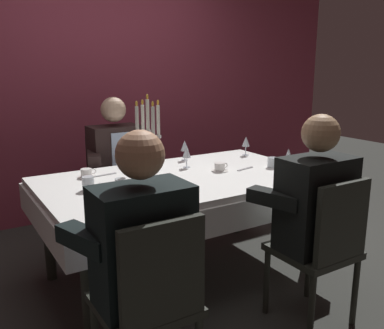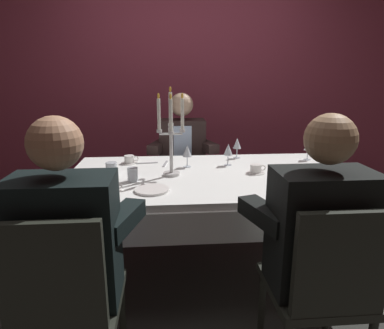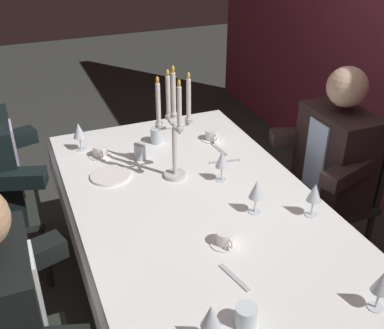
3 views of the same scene
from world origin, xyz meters
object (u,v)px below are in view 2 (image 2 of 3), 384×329
(wine_glass_1, at_px, (237,144))
(wine_glass_4, at_px, (308,146))
(seated_diner_2, at_px, (321,230))
(coffee_cup_1, at_px, (130,160))
(seated_diner_1, at_px, (182,148))
(coffee_cup_2, at_px, (256,169))
(wine_glass_5, at_px, (228,150))
(wine_glass_0, at_px, (187,151))
(water_tumbler_2, at_px, (112,169))
(wine_glass_3, at_px, (336,165))
(dinner_plate_0, at_px, (350,193))
(water_tumbler_1, at_px, (133,174))
(dinner_plate_1, at_px, (152,190))
(water_tumbler_0, at_px, (321,171))
(coffee_cup_0, at_px, (111,187))
(seated_diner_0, at_px, (65,240))
(wine_glass_2, at_px, (85,177))
(dining_table, at_px, (209,190))

(wine_glass_1, relative_size, wine_glass_4, 1.00)
(wine_glass_1, bearing_deg, seated_diner_2, -86.17)
(coffee_cup_1, distance_m, seated_diner_1, 0.70)
(coffee_cup_2, bearing_deg, wine_glass_5, 124.60)
(wine_glass_0, height_order, water_tumbler_2, wine_glass_0)
(wine_glass_3, distance_m, coffee_cup_2, 0.51)
(dinner_plate_0, xyz_separation_m, water_tumbler_1, (-1.24, 0.35, 0.04))
(dinner_plate_1, xyz_separation_m, coffee_cup_1, (-0.19, 0.65, 0.02))
(water_tumbler_0, distance_m, coffee_cup_1, 1.37)
(coffee_cup_2, bearing_deg, coffee_cup_0, -161.62)
(wine_glass_0, relative_size, water_tumbler_1, 1.87)
(coffee_cup_0, bearing_deg, seated_diner_2, -29.98)
(wine_glass_0, distance_m, wine_glass_5, 0.31)
(water_tumbler_2, distance_m, seated_diner_0, 0.91)
(water_tumbler_1, distance_m, seated_diner_1, 1.07)
(dinner_plate_1, bearing_deg, water_tumbler_2, 129.19)
(dinner_plate_1, bearing_deg, water_tumbler_0, 10.02)
(wine_glass_1, height_order, water_tumbler_0, wine_glass_1)
(wine_glass_0, distance_m, wine_glass_2, 0.83)
(wine_glass_3, xyz_separation_m, water_tumbler_2, (-1.40, 0.29, -0.07))
(wine_glass_3, bearing_deg, seated_diner_2, -121.31)
(water_tumbler_2, distance_m, coffee_cup_2, 0.98)
(coffee_cup_1, height_order, seated_diner_0, seated_diner_0)
(wine_glass_4, height_order, coffee_cup_0, wine_glass_4)
(coffee_cup_2, relative_size, seated_diner_0, 0.11)
(wine_glass_4, bearing_deg, seated_diner_0, -141.77)
(wine_glass_5, bearing_deg, seated_diner_2, -79.50)
(wine_glass_5, relative_size, water_tumbler_2, 1.87)
(dining_table, height_order, dinner_plate_1, dinner_plate_1)
(coffee_cup_0, bearing_deg, dinner_plate_0, -6.38)
(water_tumbler_0, xyz_separation_m, coffee_cup_2, (-0.40, 0.12, -0.01))
(wine_glass_5, distance_m, coffee_cup_0, 0.95)
(coffee_cup_2, distance_m, seated_diner_2, 0.88)
(wine_glass_4, xyz_separation_m, wine_glass_5, (-0.66, -0.11, 0.00))
(wine_glass_4, xyz_separation_m, coffee_cup_2, (-0.51, -0.33, -0.09))
(wine_glass_3, relative_size, water_tumbler_0, 2.14)
(wine_glass_1, distance_m, wine_glass_3, 0.84)
(wine_glass_5, xyz_separation_m, water_tumbler_2, (-0.82, -0.19, -0.07))
(wine_glass_4, height_order, coffee_cup_1, wine_glass_4)
(wine_glass_5, distance_m, seated_diner_2, 1.12)
(dinner_plate_0, relative_size, wine_glass_0, 1.50)
(wine_glass_4, height_order, seated_diner_1, seated_diner_1)
(water_tumbler_2, distance_m, coffee_cup_1, 0.32)
(water_tumbler_1, height_order, coffee_cup_0, water_tumbler_1)
(wine_glass_1, bearing_deg, seated_diner_1, 132.99)
(dinner_plate_0, height_order, wine_glass_4, wine_glass_4)
(wine_glass_1, relative_size, seated_diner_0, 0.13)
(wine_glass_3, height_order, seated_diner_1, seated_diner_1)
(coffee_cup_0, height_order, coffee_cup_1, same)
(dinner_plate_0, bearing_deg, wine_glass_4, 83.38)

